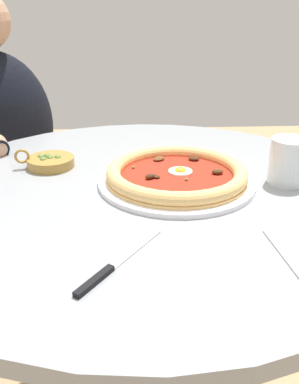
{
  "coord_description": "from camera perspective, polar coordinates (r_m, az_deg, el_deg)",
  "views": [
    {
      "loc": [
        0.81,
        -0.04,
        1.08
      ],
      "look_at": [
        -0.02,
        0.01,
        0.71
      ],
      "focal_mm": 40.65,
      "sensor_mm": 36.0,
      "label": 1
    }
  ],
  "objects": [
    {
      "name": "dining_table",
      "position": [
        0.98,
        -0.43,
        -9.73
      ],
      "size": [
        0.97,
        0.97,
        0.73
      ],
      "color": "gray",
      "rests_on": "ground"
    },
    {
      "name": "diner_person",
      "position": [
        1.54,
        -18.53,
        0.52
      ],
      "size": [
        0.59,
        0.45,
        1.11
      ],
      "color": "#282833",
      "rests_on": "ground"
    },
    {
      "name": "olive_pan",
      "position": [
        1.02,
        -12.95,
        3.91
      ],
      "size": [
        0.11,
        0.13,
        0.05
      ],
      "color": "olive",
      "rests_on": "dining_table"
    },
    {
      "name": "fork_utensil",
      "position": [
        0.68,
        17.72,
        -8.46
      ],
      "size": [
        0.18,
        0.02,
        0.0
      ],
      "color": "#BCBCC1",
      "rests_on": "dining_table"
    },
    {
      "name": "pizza_on_plate",
      "position": [
        0.9,
        3.57,
        2.18
      ],
      "size": [
        0.33,
        0.33,
        0.04
      ],
      "color": "white",
      "rests_on": "dining_table"
    },
    {
      "name": "steak_knife",
      "position": [
        0.63,
        -5.31,
        -10.09
      ],
      "size": [
        0.18,
        0.13,
        0.01
      ],
      "color": "silver",
      "rests_on": "dining_table"
    },
    {
      "name": "water_glass",
      "position": [
        0.94,
        17.73,
        3.48
      ],
      "size": [
        0.08,
        0.08,
        0.1
      ],
      "color": "silver",
      "rests_on": "dining_table"
    }
  ]
}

